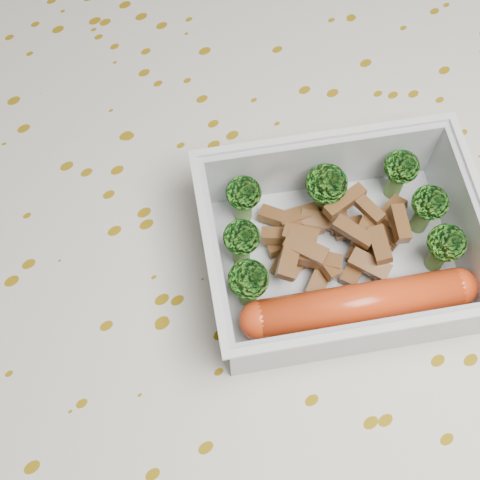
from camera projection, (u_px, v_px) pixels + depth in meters
ground_plane at (238, 445)px, 1.11m from camera, size 4.00×4.00×0.00m
dining_table at (236, 317)px, 0.51m from camera, size 1.40×0.90×0.75m
tablecloth at (235, 294)px, 0.46m from camera, size 1.46×0.96×0.19m
lunch_container at (340, 252)px, 0.41m from camera, size 0.20×0.19×0.06m
broccoli_florets at (333, 217)px, 0.41m from camera, size 0.15×0.12×0.04m
meat_pile at (333, 240)px, 0.42m from camera, size 0.10×0.09×0.03m
sausage at (360, 304)px, 0.40m from camera, size 0.13×0.07×0.02m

